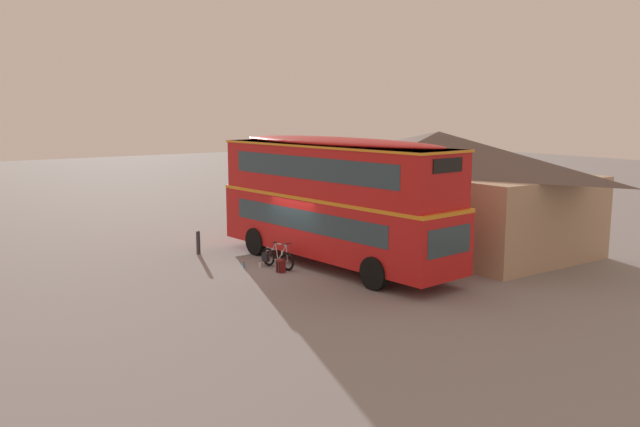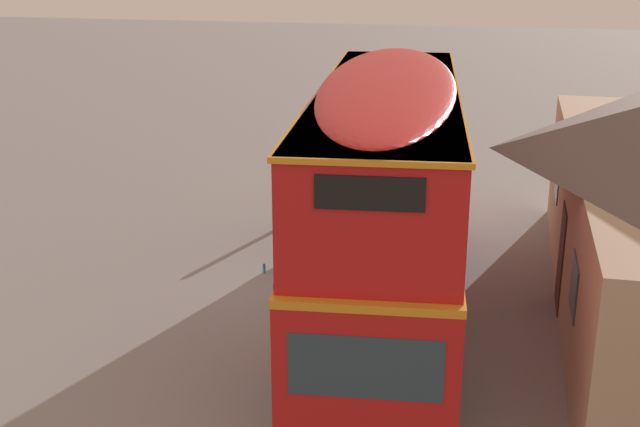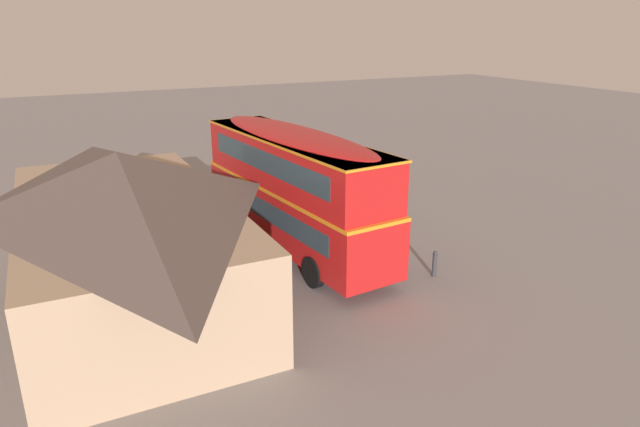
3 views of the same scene
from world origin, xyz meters
name	(u,v)px [view 1 (image 1 of 3)]	position (x,y,z in m)	size (l,w,h in m)	color
ground_plane	(296,266)	(0.00, 0.00, 0.00)	(120.00, 120.00, 0.00)	gray
double_decker_bus	(334,195)	(0.73, 1.21, 2.65)	(10.98, 3.49, 4.79)	black
touring_bicycle	(276,258)	(-0.16, -0.75, 0.37)	(1.71, 0.65, 0.99)	black
backpack_on_ground	(281,265)	(0.51, -0.97, 0.26)	(0.31, 0.30, 0.51)	maroon
water_bottle_blue_sports	(244,265)	(-0.88, -1.71, 0.10)	(0.07, 0.07, 0.21)	#338CBF
water_bottle_clear_plastic	(260,265)	(-0.57, -1.21, 0.11)	(0.08, 0.08, 0.23)	silver
pub_building	(437,186)	(-0.38, 7.70, 2.47)	(13.23, 6.78, 4.83)	tan
kerb_bollard	(198,242)	(-3.91, -2.13, 0.50)	(0.16, 0.16, 0.97)	#333338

